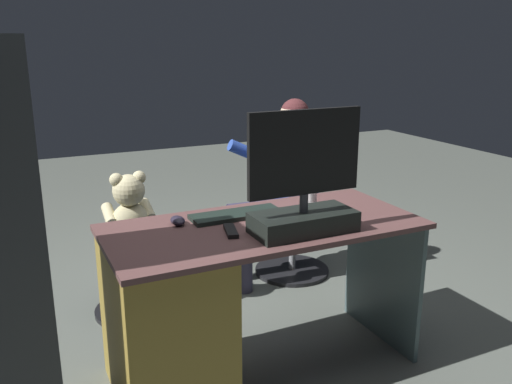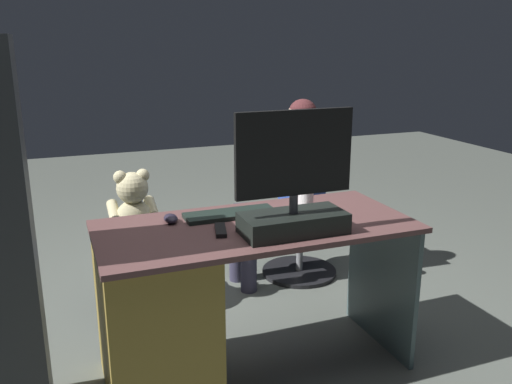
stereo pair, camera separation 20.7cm
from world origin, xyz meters
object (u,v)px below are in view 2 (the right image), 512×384
at_px(desk, 178,307).
at_px(cup, 305,199).
at_px(tv_remote, 221,230).
at_px(visitor_chair, 300,240).
at_px(monitor, 294,197).
at_px(keyboard, 230,214).
at_px(computer_mouse, 171,218).
at_px(person, 289,177).
at_px(teddy_bear, 133,207).
at_px(office_chair_teddy, 137,268).

bearing_deg(desk, cup, -169.92).
height_order(tv_remote, visitor_chair, tv_remote).
xyz_separation_m(monitor, keyboard, (0.17, -0.30, -0.15)).
xyz_separation_m(computer_mouse, person, (-0.90, -0.73, -0.06)).
relative_size(computer_mouse, tv_remote, 0.64).
bearing_deg(teddy_bear, person, -175.78).
distance_m(monitor, cup, 0.35).
bearing_deg(office_chair_teddy, computer_mouse, 96.29).
bearing_deg(desk, visitor_chair, -138.65).
xyz_separation_m(monitor, person, (-0.45, -1.04, -0.20)).
xyz_separation_m(tv_remote, office_chair_teddy, (0.24, -0.84, -0.48)).
height_order(desk, monitor, monitor).
xyz_separation_m(desk, computer_mouse, (-0.02, -0.16, 0.35)).
bearing_deg(computer_mouse, keyboard, 177.48).
bearing_deg(person, cup, 70.85).
distance_m(teddy_bear, visitor_chair, 1.13).
bearing_deg(cup, monitor, 55.60).
height_order(keyboard, person, person).
relative_size(keyboard, computer_mouse, 4.38).
height_order(monitor, tv_remote, monitor).
xyz_separation_m(cup, person, (-0.27, -0.76, -0.10)).
bearing_deg(visitor_chair, keyboard, 46.08).
xyz_separation_m(computer_mouse, tv_remote, (-0.17, 0.20, -0.01)).
relative_size(computer_mouse, cup, 0.91).
distance_m(cup, visitor_chair, 1.00).
bearing_deg(office_chair_teddy, cup, 136.14).
distance_m(tv_remote, teddy_bear, 0.89).
xyz_separation_m(tv_remote, teddy_bear, (0.24, -0.85, -0.12)).
height_order(visitor_chair, person, person).
distance_m(keyboard, computer_mouse, 0.27).
height_order(monitor, person, monitor).
xyz_separation_m(keyboard, cup, (-0.36, 0.03, 0.04)).
distance_m(desk, office_chair_teddy, 0.81).
relative_size(desk, monitor, 2.69).
bearing_deg(office_chair_teddy, visitor_chair, -175.02).
distance_m(monitor, computer_mouse, 0.56).
bearing_deg(monitor, keyboard, -60.08).
bearing_deg(tv_remote, monitor, 171.72).
relative_size(cup, teddy_bear, 0.27).
relative_size(computer_mouse, visitor_chair, 0.20).
relative_size(office_chair_teddy, teddy_bear, 1.18).
bearing_deg(keyboard, teddy_bear, -62.72).
relative_size(monitor, office_chair_teddy, 1.12).
bearing_deg(visitor_chair, office_chair_teddy, 4.98).
relative_size(tv_remote, person, 0.13).
distance_m(visitor_chair, person, 0.44).
relative_size(teddy_bear, person, 0.34).
height_order(computer_mouse, tv_remote, computer_mouse).
bearing_deg(office_chair_teddy, tv_remote, 105.82).
bearing_deg(person, office_chair_teddy, 4.98).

